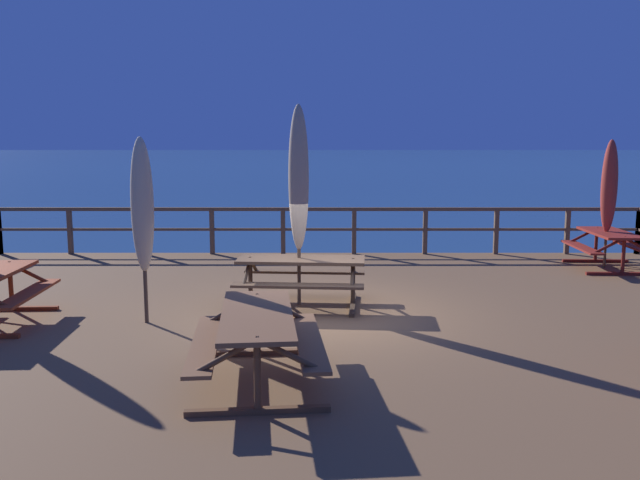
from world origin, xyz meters
name	(u,v)px	position (x,y,z in m)	size (l,w,h in m)	color
ground_plane	(320,367)	(0.00, 0.00, 0.00)	(600.00, 600.00, 0.00)	navy
wooden_deck	(320,340)	(0.00, 0.00, 0.43)	(15.19, 11.02, 0.87)	brown
railing_waterside_far	(321,222)	(0.00, 5.36, 1.61)	(14.99, 0.10, 1.09)	brown
picnic_table_mid_right	(259,331)	(-0.65, -2.93, 1.43)	(1.59, 2.26, 0.78)	brown
picnic_table_back_left	(612,242)	(5.99, 3.56, 1.42)	(1.47, 1.84, 0.78)	maroon
picnic_table_front_left	(303,271)	(-0.26, 0.45, 1.43)	(2.10, 1.55, 0.78)	brown
patio_umbrella_tall_back_right	(144,206)	(-2.47, -0.57, 2.56)	(0.32, 0.32, 2.66)	#4C3828
patio_umbrella_tall_mid_left	(612,187)	(5.94, 3.63, 2.55)	(0.32, 0.32, 2.64)	#4C3828
patio_umbrella_tall_front	(301,179)	(-0.30, 0.50, 2.88)	(0.32, 0.32, 3.17)	#4C3828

